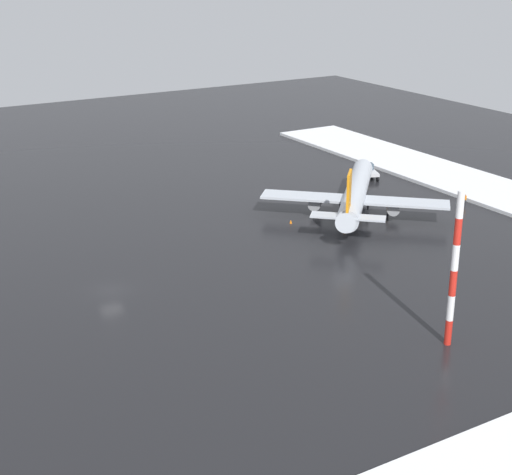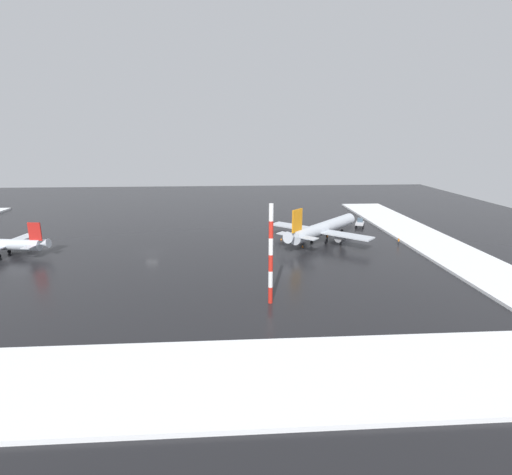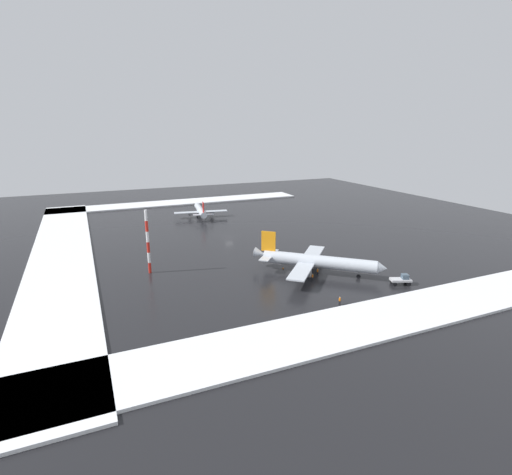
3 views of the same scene
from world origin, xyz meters
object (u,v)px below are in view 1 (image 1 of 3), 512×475
object	(u,v)px
ground_crew_near_tug	(361,207)
traffic_cone_near_nose	(344,231)
pushback_tug	(369,171)
ground_crew_beside_wing	(465,199)
antenna_mast	(454,270)
ground_crew_by_nose_gear	(388,210)
traffic_cone_mid_line	(291,222)
airplane_distant_tail	(355,194)
traffic_cone_wingtip_side	(312,202)

from	to	relation	value
ground_crew_near_tug	traffic_cone_near_nose	distance (m)	9.22
pushback_tug	ground_crew_beside_wing	world-z (taller)	pushback_tug
ground_crew_beside_wing	antenna_mast	distance (m)	47.58
ground_crew_by_nose_gear	traffic_cone_mid_line	world-z (taller)	ground_crew_by_nose_gear
traffic_cone_near_nose	traffic_cone_mid_line	size ratio (longest dim) A/B	1.00
ground_crew_by_nose_gear	antenna_mast	xyz separation A→B (m)	(-20.76, -34.09, 6.97)
airplane_distant_tail	traffic_cone_near_nose	xyz separation A→B (m)	(-6.12, -5.66, -2.94)
ground_crew_beside_wing	antenna_mast	bearing A→B (deg)	81.50
ground_crew_near_tug	ground_crew_beside_wing	world-z (taller)	same
traffic_cone_near_nose	antenna_mast	bearing A→B (deg)	-109.07
traffic_cone_near_nose	traffic_cone_wingtip_side	world-z (taller)	same
ground_crew_near_tug	traffic_cone_mid_line	bearing A→B (deg)	-120.25
airplane_distant_tail	ground_crew_near_tug	world-z (taller)	airplane_distant_tail
pushback_tug	traffic_cone_mid_line	distance (m)	27.62
ground_crew_by_nose_gear	ground_crew_beside_wing	world-z (taller)	same
airplane_distant_tail	ground_crew_by_nose_gear	distance (m)	5.34
pushback_tug	ground_crew_near_tug	size ratio (longest dim) A/B	2.98
pushback_tug	traffic_cone_mid_line	xyz separation A→B (m)	(-24.43, -12.84, -1.01)
ground_crew_by_nose_gear	ground_crew_near_tug	distance (m)	4.02
airplane_distant_tail	traffic_cone_wingtip_side	size ratio (longest dim) A/B	47.96
airplane_distant_tail	ground_crew_beside_wing	world-z (taller)	airplane_distant_tail
airplane_distant_tail	ground_crew_beside_wing	distance (m)	18.24
ground_crew_near_tug	traffic_cone_mid_line	xyz separation A→B (m)	(-11.44, 1.51, -0.70)
antenna_mast	pushback_tug	bearing A→B (deg)	58.84
pushback_tug	airplane_distant_tail	bearing A→B (deg)	157.90
airplane_distant_tail	pushback_tug	xyz separation A→B (m)	(14.12, 14.33, -1.93)
antenna_mast	traffic_cone_wingtip_side	xyz separation A→B (m)	(14.65, 44.78, -7.67)
ground_crew_near_tug	traffic_cone_near_nose	bearing A→B (deg)	-74.81
ground_crew_by_nose_gear	traffic_cone_near_nose	xyz separation A→B (m)	(-9.88, -2.60, -0.70)
airplane_distant_tail	traffic_cone_mid_line	xyz separation A→B (m)	(-10.31, 1.49, -2.94)
antenna_mast	traffic_cone_near_nose	world-z (taller)	antenna_mast
ground_crew_by_nose_gear	ground_crew_near_tug	xyz separation A→B (m)	(-2.63, 3.04, 0.00)
pushback_tug	antenna_mast	distance (m)	60.53
traffic_cone_wingtip_side	traffic_cone_mid_line	bearing A→B (deg)	-142.38
pushback_tug	ground_crew_by_nose_gear	bearing A→B (deg)	171.69
ground_crew_beside_wing	traffic_cone_mid_line	xyz separation A→B (m)	(-27.70, 6.51, -0.70)
ground_crew_beside_wing	traffic_cone_near_nose	xyz separation A→B (m)	(-23.51, -0.64, -0.70)
ground_crew_beside_wing	traffic_cone_mid_line	size ratio (longest dim) A/B	3.11
ground_crew_near_tug	traffic_cone_wingtip_side	distance (m)	8.43
traffic_cone_near_nose	traffic_cone_mid_line	xyz separation A→B (m)	(-4.19, 7.16, 0.00)
ground_crew_by_nose_gear	ground_crew_beside_wing	distance (m)	13.77
airplane_distant_tail	pushback_tug	world-z (taller)	airplane_distant_tail
airplane_distant_tail	ground_crew_beside_wing	xyz separation A→B (m)	(17.39, -5.02, -2.25)
antenna_mast	traffic_cone_mid_line	world-z (taller)	antenna_mast
antenna_mast	traffic_cone_wingtip_side	bearing A→B (deg)	71.88
pushback_tug	traffic_cone_wingtip_side	size ratio (longest dim) A/B	9.26
antenna_mast	traffic_cone_near_nose	size ratio (longest dim) A/B	28.89
traffic_cone_near_nose	ground_crew_by_nose_gear	bearing A→B (deg)	14.77
ground_crew_near_tug	antenna_mast	world-z (taller)	antenna_mast
airplane_distant_tail	ground_crew_near_tug	size ratio (longest dim) A/B	15.43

